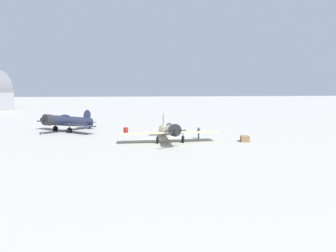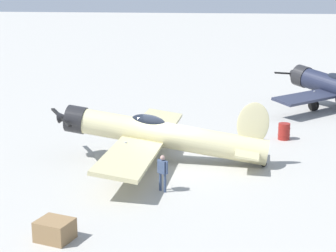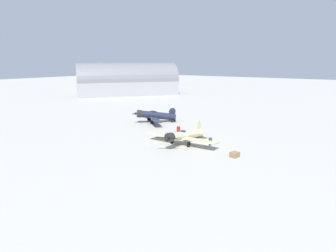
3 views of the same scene
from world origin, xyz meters
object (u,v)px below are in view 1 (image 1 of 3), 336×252
object	(u,v)px
airplane_mid_apron	(67,121)
fuel_drum	(126,131)
equipment_crate	(245,139)
ground_crew_mechanic	(199,131)
airplane_foreground	(169,130)

from	to	relation	value
airplane_mid_apron	fuel_drum	bearing A→B (deg)	106.01
fuel_drum	equipment_crate	bearing A→B (deg)	61.33
airplane_mid_apron	fuel_drum	xyz separation A→B (m)	(4.01, 8.68, -1.05)
ground_crew_mechanic	fuel_drum	xyz separation A→B (m)	(-5.16, -9.23, -0.48)
airplane_mid_apron	equipment_crate	xyz separation A→B (m)	(11.83, 22.99, -1.17)
airplane_mid_apron	equipment_crate	size ratio (longest dim) A/B	7.43
fuel_drum	airplane_mid_apron	bearing A→B (deg)	-114.77
airplane_mid_apron	ground_crew_mechanic	xyz separation A→B (m)	(9.16, 17.91, -0.57)
airplane_mid_apron	equipment_crate	world-z (taller)	airplane_mid_apron
airplane_foreground	ground_crew_mechanic	bearing A→B (deg)	103.85
airplane_mid_apron	airplane_foreground	bearing A→B (deg)	94.46
fuel_drum	airplane_foreground	bearing A→B (deg)	40.00
airplane_foreground	equipment_crate	xyz separation A→B (m)	(1.62, 9.10, -1.00)
equipment_crate	airplane_mid_apron	bearing A→B (deg)	-117.23
airplane_foreground	airplane_mid_apron	xyz separation A→B (m)	(-10.22, -13.89, 0.17)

